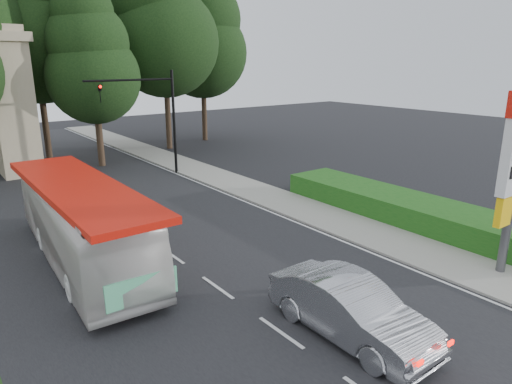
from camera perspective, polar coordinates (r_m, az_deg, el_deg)
road_surface at (r=20.25m, az=-11.73°, el=-6.88°), size 14.00×80.00×0.02m
sidewalk_right at (r=24.76m, az=6.24°, el=-2.21°), size 3.00×80.00×0.12m
hedge at (r=24.32m, az=17.97°, el=-1.93°), size 3.00×14.00×1.20m
traffic_signal_mast at (r=32.11m, az=-12.41°, el=10.15°), size 6.10×0.35×7.20m
monument at (r=35.58m, az=-28.16°, el=9.90°), size 3.00×3.00×10.05m
tree_center_right at (r=41.08m, az=-26.24°, el=19.05°), size 9.24×9.24×18.15m
tree_east_near at (r=44.24m, az=-19.95°, el=17.63°), size 8.12×8.12×15.95m
tree_east_mid at (r=42.53m, az=-11.57°, el=20.59°), size 9.52×9.52×18.70m
tree_far_east at (r=46.59m, az=-6.79°, el=19.13°), size 8.68×8.68×17.05m
tree_monument_right at (r=36.29m, az=-19.82°, el=15.53°), size 6.72×6.72×13.20m
transit_bus at (r=19.30m, az=-20.89°, el=-3.69°), size 3.36×11.73×3.23m
sedan_silver at (r=13.89m, az=11.72°, el=-14.14°), size 1.88×5.35×1.76m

